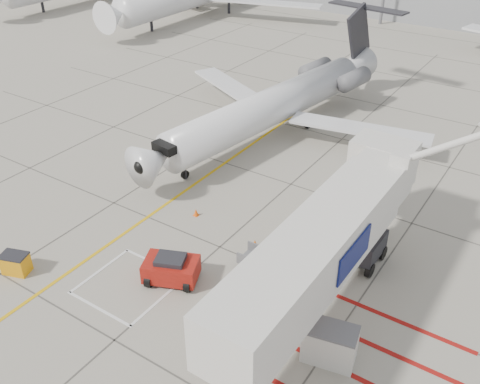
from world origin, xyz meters
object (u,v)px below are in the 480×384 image
Objects in this scene: regional_jet at (253,95)px; spill_bin at (16,263)px; pushback_tug at (171,268)px; jet_bridge at (313,265)px.

regional_jet is 22.69× the size of spill_bin.
spill_bin is at bearing -88.38° from regional_jet.
pushback_tug is at bearing 9.31° from spill_bin.
regional_jet is 11.07× the size of pushback_tug.
jet_bridge is 6.87× the size of pushback_tug.
pushback_tug is (-7.12, -0.88, -2.86)m from jet_bridge.
regional_jet is 1.61× the size of jet_bridge.
spill_bin is (-14.12, -4.76, -3.07)m from jet_bridge.
regional_jet is at bearing 63.72° from spill_bin.
regional_jet reaches higher than pushback_tug.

